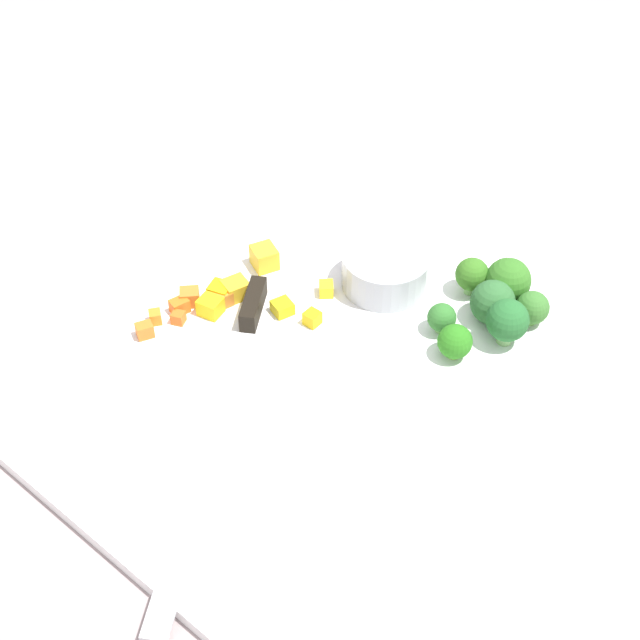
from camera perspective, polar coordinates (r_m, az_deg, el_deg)
The scene contains 24 objects.
ground_plane at distance 0.86m, azimuth 0.00°, elevation -1.06°, with size 4.00×4.00×0.00m, color #A08F8E.
cutting_board at distance 0.86m, azimuth 0.00°, elevation -0.78°, with size 0.55×0.34×0.01m, color white.
prep_bowl at distance 0.89m, azimuth 3.94°, elevation 3.00°, with size 0.08×0.08×0.04m, color #B0B3BA.
chef_knife at distance 0.80m, azimuth -5.41°, elevation -3.80°, with size 0.31×0.20×0.02m.
carrot_dice_0 at distance 0.88m, azimuth -8.40°, elevation 0.83°, with size 0.02×0.01×0.01m, color orange.
carrot_dice_1 at distance 0.88m, azimuth -7.80°, elevation 1.37°, with size 0.02×0.02×0.02m, color orange.
carrot_dice_2 at distance 0.88m, azimuth -5.94°, elevation 1.36°, with size 0.02×0.02×0.01m, color orange.
carrot_dice_3 at distance 0.87m, azimuth -8.47°, elevation 0.14°, with size 0.01×0.01×0.01m, color orange.
carrot_dice_4 at distance 0.87m, azimuth -9.83°, elevation 0.18°, with size 0.01×0.01×0.01m, color orange.
carrot_dice_5 at distance 0.86m, azimuth -10.44°, elevation -0.61°, with size 0.01×0.01×0.01m, color orange.
pepper_dice_0 at distance 0.88m, azimuth 0.37°, elevation 1.87°, with size 0.01×0.01×0.01m, color yellow.
pepper_dice_1 at distance 0.85m, azimuth -0.42°, elevation 0.15°, with size 0.01×0.01×0.01m, color yellow.
pepper_dice_2 at distance 0.88m, azimuth -5.08°, elevation 1.86°, with size 0.02×0.02×0.02m, color yellow.
pepper_dice_3 at distance 0.87m, azimuth -6.57°, elevation 0.81°, with size 0.02×0.02×0.02m, color yellow.
pepper_dice_4 at distance 0.88m, azimuth -5.97°, elevation 1.67°, with size 0.02×0.02×0.02m, color yellow.
pepper_dice_5 at distance 0.91m, azimuth -3.35°, elevation 3.76°, with size 0.02×0.02×0.02m, color yellow.
pepper_dice_6 at distance 0.87m, azimuth -2.26°, elevation 0.75°, with size 0.02×0.02×0.01m, color yellow.
broccoli_floret_0 at distance 0.83m, azimuth 8.07°, elevation -1.30°, with size 0.03×0.03×0.03m.
broccoli_floret_1 at distance 0.84m, azimuth 11.14°, elevation -0.06°, with size 0.04×0.04×0.04m.
broccoli_floret_2 at distance 0.86m, azimuth 10.28°, elevation 1.02°, with size 0.04×0.04×0.04m.
broccoli_floret_3 at distance 0.85m, azimuth 7.29°, elevation 0.12°, with size 0.03×0.03×0.03m.
broccoli_floret_4 at distance 0.89m, azimuth 9.08°, elevation 2.67°, with size 0.03×0.03×0.04m.
broccoli_floret_5 at distance 0.87m, azimuth 12.59°, elevation 0.70°, with size 0.03×0.03×0.03m.
broccoli_floret_6 at distance 0.88m, azimuth 11.18°, elevation 2.30°, with size 0.04×0.04×0.04m.
Camera 1 is at (0.47, 0.40, 0.60)m, focal length 53.51 mm.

